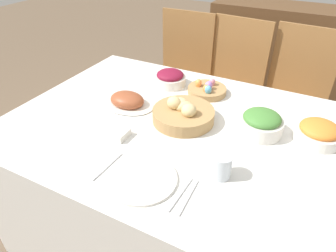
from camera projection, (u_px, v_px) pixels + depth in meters
ground_plane at (173, 228)px, 1.83m from camera, size 12.00×12.00×0.00m
dining_table at (174, 182)px, 1.61m from camera, size 1.55×1.15×0.77m
chair_far_center at (230, 87)px, 2.22m from camera, size 0.46×0.46×1.01m
chair_far_left at (181, 76)px, 2.37m from camera, size 0.42×0.42×1.01m
chair_far_right at (291, 100)px, 2.05m from camera, size 0.46×0.46×1.01m
sideboard at (284, 61)px, 2.78m from camera, size 1.36×0.44×0.97m
bread_basket at (183, 114)px, 1.40m from camera, size 0.29×0.29×0.12m
egg_basket at (207, 90)px, 1.63m from camera, size 0.21×0.21×0.08m
ham_platter at (127, 101)px, 1.52m from camera, size 0.28×0.20×0.08m
green_salad_bowl at (261, 123)px, 1.31m from camera, size 0.19×0.19×0.11m
beet_salad_bowl at (170, 78)px, 1.71m from camera, size 0.18×0.18×0.09m
carrot_bowl at (319, 133)px, 1.26m from camera, size 0.19×0.19×0.09m
dinner_plate at (142, 179)px, 1.09m from camera, size 0.26×0.26×0.01m
fork at (108, 166)px, 1.15m from camera, size 0.02×0.17×0.00m
knife at (180, 194)px, 1.03m from camera, size 0.02×0.17×0.00m
spoon at (188, 197)px, 1.02m from camera, size 0.02×0.17×0.00m
drinking_cup at (221, 166)px, 1.08m from camera, size 0.08×0.08×0.09m
butter_dish at (113, 132)px, 1.31m from camera, size 0.13×0.08×0.03m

